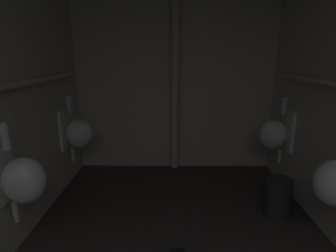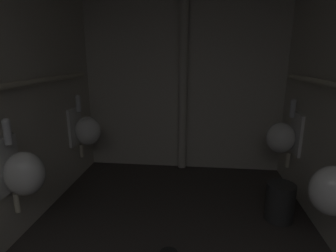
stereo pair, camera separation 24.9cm
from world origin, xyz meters
TOP-DOWN VIEW (x-y plane):
  - wall_back at (0.00, 3.56)m, footprint 2.63×0.06m
  - urinal_left_mid at (-1.11, 1.81)m, footprint 0.32×0.30m
  - urinal_left_far at (-1.11, 3.01)m, footprint 0.32×0.30m
  - urinal_right_far at (1.11, 2.97)m, footprint 0.32×0.30m
  - standpipe_back_wall at (0.00, 3.45)m, footprint 0.10×0.10m
  - waste_bin at (0.96, 2.38)m, footprint 0.25×0.25m

SIDE VIEW (x-z plane):
  - waste_bin at x=0.96m, z-range 0.00..0.35m
  - urinal_left_mid at x=-1.11m, z-range 0.25..1.00m
  - urinal_left_far at x=-1.11m, z-range 0.25..1.00m
  - urinal_right_far at x=1.11m, z-range 0.25..1.00m
  - wall_back at x=0.00m, z-range 0.00..2.44m
  - standpipe_back_wall at x=0.00m, z-range 0.02..2.41m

